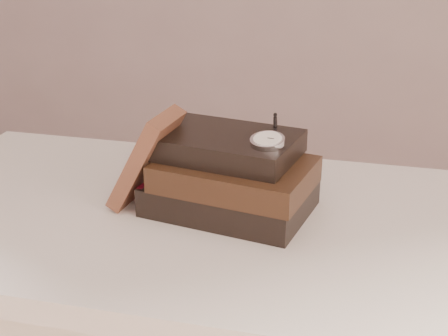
# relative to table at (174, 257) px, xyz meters

# --- Properties ---
(table) EXTENTS (1.00, 0.60, 0.75)m
(table) POSITION_rel_table_xyz_m (0.00, 0.00, 0.00)
(table) COLOR silver
(table) RESTS_ON ground
(book_stack) EXTENTS (0.29, 0.23, 0.13)m
(book_stack) POSITION_rel_table_xyz_m (0.10, 0.02, 0.15)
(book_stack) COLOR black
(book_stack) RESTS_ON table
(journal) EXTENTS (0.12, 0.12, 0.17)m
(journal) POSITION_rel_table_xyz_m (-0.05, 0.01, 0.18)
(journal) COLOR #47261B
(journal) RESTS_ON table
(pocket_watch) EXTENTS (0.06, 0.16, 0.02)m
(pocket_watch) POSITION_rel_table_xyz_m (0.16, 0.00, 0.23)
(pocket_watch) COLOR silver
(pocket_watch) RESTS_ON book_stack
(eyeglasses) EXTENTS (0.13, 0.14, 0.05)m
(eyeglasses) POSITION_rel_table_xyz_m (0.02, 0.13, 0.17)
(eyeglasses) COLOR silver
(eyeglasses) RESTS_ON book_stack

